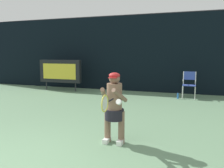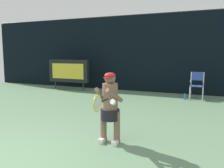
# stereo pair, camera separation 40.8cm
# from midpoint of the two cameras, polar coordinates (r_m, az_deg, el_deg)

# --- Properties ---
(backdrop_screen) EXTENTS (18.00, 0.12, 3.66)m
(backdrop_screen) POSITION_cam_midpoint_polar(r_m,az_deg,el_deg) (11.42, 4.75, 7.34)
(backdrop_screen) COLOR black
(backdrop_screen) RESTS_ON ground
(scoreboard) EXTENTS (2.20, 0.21, 1.50)m
(scoreboard) POSITION_cam_midpoint_polar(r_m,az_deg,el_deg) (11.90, -13.38, 3.00)
(scoreboard) COLOR black
(scoreboard) RESTS_ON ground
(umpire_chair) EXTENTS (0.52, 0.44, 1.08)m
(umpire_chair) POSITION_cam_midpoint_polar(r_m,az_deg,el_deg) (10.08, 17.06, 0.22)
(umpire_chair) COLOR white
(umpire_chair) RESTS_ON ground
(water_bottle) EXTENTS (0.07, 0.07, 0.27)m
(water_bottle) POSITION_cam_midpoint_polar(r_m,az_deg,el_deg) (9.83, 14.49, -2.79)
(water_bottle) COLOR blue
(water_bottle) RESTS_ON ground
(tennis_player) EXTENTS (0.53, 0.61, 1.45)m
(tennis_player) POSITION_cam_midpoint_polar(r_m,az_deg,el_deg) (4.79, -1.90, -5.18)
(tennis_player) COLOR white
(tennis_player) RESTS_ON ground
(tennis_racket) EXTENTS (0.03, 0.60, 0.31)m
(tennis_racket) POSITION_cam_midpoint_polar(r_m,az_deg,el_deg) (4.18, -4.46, -4.68)
(tennis_racket) COLOR black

